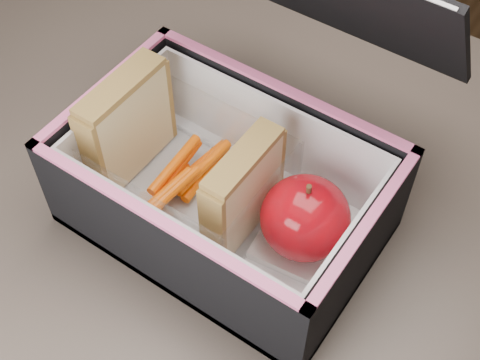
# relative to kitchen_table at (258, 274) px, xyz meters

# --- Properties ---
(kitchen_table) EXTENTS (1.20, 0.80, 0.75)m
(kitchen_table) POSITION_rel_kitchen_table_xyz_m (0.00, 0.00, 0.00)
(kitchen_table) COLOR #50463C
(kitchen_table) RESTS_ON ground
(lunch_bag) EXTENTS (0.29, 0.30, 0.26)m
(lunch_bag) POSITION_rel_kitchen_table_xyz_m (-0.03, -0.01, 0.15)
(lunch_bag) COLOR black
(lunch_bag) RESTS_ON kitchen_table
(plastic_tub) EXTENTS (0.19, 0.13, 0.08)m
(plastic_tub) POSITION_rel_kitchen_table_xyz_m (-0.08, -0.01, 0.14)
(plastic_tub) COLOR white
(plastic_tub) RESTS_ON lunch_bag
(sandwich_left) EXTENTS (0.03, 0.10, 0.11)m
(sandwich_left) POSITION_rel_kitchen_table_xyz_m (-0.15, -0.01, 0.16)
(sandwich_left) COLOR tan
(sandwich_left) RESTS_ON plastic_tub
(sandwich_right) EXTENTS (0.03, 0.09, 0.10)m
(sandwich_right) POSITION_rel_kitchen_table_xyz_m (-0.01, -0.01, 0.16)
(sandwich_right) COLOR tan
(sandwich_right) RESTS_ON plastic_tub
(carrot_sticks) EXTENTS (0.04, 0.15, 0.03)m
(carrot_sticks) POSITION_rel_kitchen_table_xyz_m (-0.08, -0.01, 0.12)
(carrot_sticks) COLOR orange
(carrot_sticks) RESTS_ON plastic_tub
(paper_napkin) EXTENTS (0.08, 0.08, 0.01)m
(paper_napkin) POSITION_rel_kitchen_table_xyz_m (0.04, -0.00, 0.11)
(paper_napkin) COLOR white
(paper_napkin) RESTS_ON lunch_bag
(red_apple) EXTENTS (0.10, 0.10, 0.09)m
(red_apple) POSITION_rel_kitchen_table_xyz_m (0.05, -0.00, 0.15)
(red_apple) COLOR maroon
(red_apple) RESTS_ON paper_napkin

